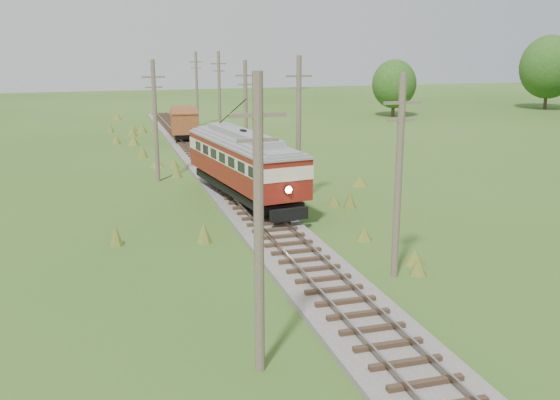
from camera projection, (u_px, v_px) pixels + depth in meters
name	position (u px, v px, depth m)	size (l,w,h in m)	color
railbed_main	(237.00, 193.00, 40.65)	(3.60, 96.00, 0.57)	#605B54
streetcar	(244.00, 160.00, 38.16)	(4.82, 13.16, 5.96)	black
gondola	(184.00, 121.00, 62.94)	(3.39, 8.16, 2.63)	black
gravel_pile	(242.00, 147.00, 55.77)	(3.64, 3.86, 1.32)	gray
utility_pole_r_2	(399.00, 175.00, 25.64)	(1.60, 0.30, 8.60)	brown
utility_pole_r_3	(299.00, 129.00, 37.65)	(1.60, 0.30, 9.00)	brown
utility_pole_r_4	(246.00, 112.00, 49.76)	(1.60, 0.30, 8.40)	brown
utility_pole_r_5	(219.00, 96.00, 61.89)	(1.60, 0.30, 8.90)	brown
utility_pole_r_6	(197.00, 88.00, 73.95)	(1.60, 0.30, 8.70)	brown
utility_pole_l_a	(259.00, 225.00, 17.95)	(1.60, 0.30, 9.00)	brown
utility_pole_l_b	(155.00, 120.00, 43.96)	(1.60, 0.30, 8.60)	brown
tree_right_5	(549.00, 67.00, 91.70)	(8.40, 8.40, 10.82)	#38281C
tree_mid_b	(394.00, 84.00, 83.18)	(5.88, 5.88, 7.57)	#38281C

